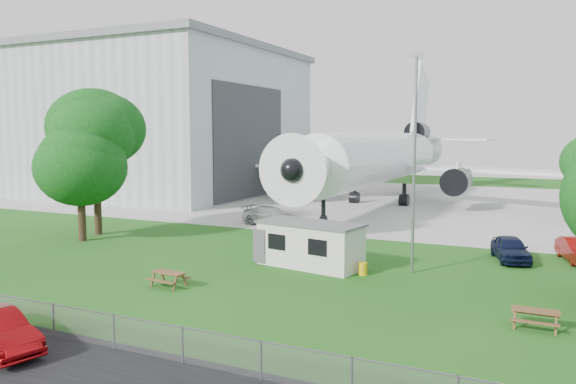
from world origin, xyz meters
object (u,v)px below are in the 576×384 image
at_px(hangar, 126,121).
at_px(site_cabin, 310,244).
at_px(airliner, 382,156).
at_px(picnic_east, 535,328).
at_px(picnic_west, 169,286).

distance_m(hangar, site_cabin, 51.49).
relative_size(hangar, airliner, 0.90).
height_order(site_cabin, picnic_east, site_cabin).
distance_m(picnic_west, picnic_east, 17.13).
relative_size(hangar, picnic_west, 23.89).
bearing_deg(picnic_west, airliner, 95.23).
height_order(airliner, site_cabin, airliner).
bearing_deg(hangar, airliner, -0.22).
bearing_deg(picnic_west, picnic_east, 9.96).
distance_m(hangar, airliner, 36.21).
xyz_separation_m(site_cabin, picnic_west, (-4.86, -7.03, -1.31)).
bearing_deg(picnic_east, hangar, 145.65).
distance_m(airliner, site_cabin, 31.25).
relative_size(airliner, picnic_west, 26.52).
bearing_deg(airliner, picnic_east, -65.40).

